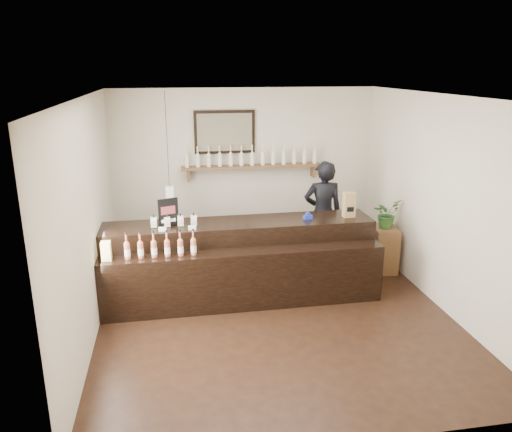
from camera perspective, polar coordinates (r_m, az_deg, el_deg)
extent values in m
plane|color=black|center=(6.79, 2.03, -10.81)|extent=(5.00, 5.00, 0.00)
plane|color=beige|center=(8.65, -1.24, 5.18)|extent=(4.50, 0.00, 4.50)
plane|color=beige|center=(4.00, 9.59, -9.29)|extent=(4.50, 0.00, 4.50)
plane|color=beige|center=(6.22, -18.59, -0.39)|extent=(0.00, 5.00, 5.00)
plane|color=beige|center=(7.06, 20.34, 1.44)|extent=(0.00, 5.00, 5.00)
plane|color=white|center=(6.02, 2.31, 13.51)|extent=(5.00, 5.00, 0.00)
cube|color=brown|center=(8.52, -0.44, 5.69)|extent=(2.40, 0.25, 0.04)
cube|color=brown|center=(8.47, -7.72, 4.64)|extent=(0.04, 0.20, 0.20)
cube|color=brown|center=(8.81, 6.51, 5.15)|extent=(0.04, 0.20, 0.20)
cube|color=black|center=(8.47, -3.61, 9.56)|extent=(1.02, 0.04, 0.72)
cube|color=#4F4232|center=(8.44, -3.59, 9.54)|extent=(0.92, 0.01, 0.62)
cube|color=white|center=(7.72, -9.82, 2.35)|extent=(0.12, 0.12, 0.28)
cylinder|color=black|center=(7.55, -10.14, 8.57)|extent=(0.01, 0.01, 1.41)
cylinder|color=silver|center=(8.39, -7.92, 6.20)|extent=(0.07, 0.07, 0.20)
cone|color=silver|center=(8.37, -7.95, 7.06)|extent=(0.07, 0.07, 0.05)
cylinder|color=silver|center=(8.36, -7.97, 7.46)|extent=(0.02, 0.02, 0.07)
cylinder|color=yellow|center=(8.35, -7.98, 7.78)|extent=(0.03, 0.03, 0.02)
cylinder|color=white|center=(8.40, -7.91, 6.07)|extent=(0.07, 0.07, 0.09)
cylinder|color=silver|center=(8.40, -6.66, 6.26)|extent=(0.07, 0.07, 0.20)
cone|color=silver|center=(8.38, -6.69, 7.11)|extent=(0.07, 0.07, 0.05)
cylinder|color=silver|center=(8.37, -6.71, 7.52)|extent=(0.02, 0.02, 0.07)
cylinder|color=yellow|center=(8.36, -6.72, 7.84)|extent=(0.03, 0.03, 0.02)
cylinder|color=white|center=(8.41, -6.66, 6.12)|extent=(0.07, 0.07, 0.09)
cylinder|color=silver|center=(8.41, -5.41, 6.31)|extent=(0.07, 0.07, 0.20)
cone|color=silver|center=(8.39, -5.43, 7.16)|extent=(0.07, 0.07, 0.05)
cylinder|color=silver|center=(8.38, -5.44, 7.57)|extent=(0.02, 0.02, 0.07)
cylinder|color=yellow|center=(8.37, -5.45, 7.89)|extent=(0.03, 0.03, 0.02)
cylinder|color=white|center=(8.42, -5.40, 6.18)|extent=(0.07, 0.07, 0.09)
cylinder|color=silver|center=(8.43, -4.16, 6.36)|extent=(0.07, 0.07, 0.20)
cone|color=silver|center=(8.41, -4.18, 7.21)|extent=(0.07, 0.07, 0.05)
cylinder|color=silver|center=(8.40, -4.19, 7.62)|extent=(0.02, 0.02, 0.07)
cylinder|color=yellow|center=(8.39, -4.19, 7.93)|extent=(0.03, 0.03, 0.02)
cylinder|color=white|center=(8.43, -4.16, 6.23)|extent=(0.07, 0.07, 0.09)
cylinder|color=silver|center=(8.45, -2.91, 6.41)|extent=(0.07, 0.07, 0.20)
cone|color=silver|center=(8.43, -2.93, 7.26)|extent=(0.07, 0.07, 0.05)
cylinder|color=silver|center=(8.42, -2.93, 7.66)|extent=(0.02, 0.02, 0.07)
cylinder|color=yellow|center=(8.41, -2.94, 7.98)|extent=(0.03, 0.03, 0.02)
cylinder|color=white|center=(8.45, -2.91, 6.27)|extent=(0.07, 0.07, 0.09)
cylinder|color=silver|center=(8.47, -1.68, 6.45)|extent=(0.07, 0.07, 0.20)
cone|color=silver|center=(8.45, -1.68, 7.30)|extent=(0.07, 0.07, 0.05)
cylinder|color=silver|center=(8.44, -1.69, 7.70)|extent=(0.02, 0.02, 0.07)
cylinder|color=yellow|center=(8.43, -1.69, 8.02)|extent=(0.03, 0.03, 0.02)
cylinder|color=white|center=(8.47, -1.67, 6.32)|extent=(0.07, 0.07, 0.09)
cylinder|color=silver|center=(8.50, -0.44, 6.49)|extent=(0.07, 0.07, 0.20)
cone|color=silver|center=(8.48, -0.45, 7.34)|extent=(0.07, 0.07, 0.05)
cylinder|color=silver|center=(8.47, -0.45, 7.74)|extent=(0.02, 0.02, 0.07)
cylinder|color=yellow|center=(8.46, -0.45, 8.05)|extent=(0.03, 0.03, 0.02)
cylinder|color=white|center=(8.50, -0.44, 6.36)|extent=(0.07, 0.07, 0.09)
cylinder|color=silver|center=(8.53, 0.78, 6.53)|extent=(0.07, 0.07, 0.20)
cone|color=silver|center=(8.51, 0.78, 7.37)|extent=(0.07, 0.07, 0.05)
cylinder|color=silver|center=(8.50, 0.78, 7.77)|extent=(0.02, 0.02, 0.07)
cylinder|color=yellow|center=(8.49, 0.79, 8.08)|extent=(0.03, 0.03, 0.02)
cylinder|color=white|center=(8.53, 0.78, 6.39)|extent=(0.07, 0.07, 0.09)
cylinder|color=silver|center=(8.56, 1.99, 6.56)|extent=(0.07, 0.07, 0.20)
cone|color=silver|center=(8.54, 2.00, 7.40)|extent=(0.07, 0.07, 0.05)
cylinder|color=silver|center=(8.53, 2.01, 7.80)|extent=(0.02, 0.02, 0.07)
cylinder|color=yellow|center=(8.53, 2.01, 8.11)|extent=(0.03, 0.03, 0.02)
cylinder|color=white|center=(8.57, 1.99, 6.43)|extent=(0.07, 0.07, 0.09)
cylinder|color=silver|center=(8.60, 3.20, 6.59)|extent=(0.07, 0.07, 0.20)
cone|color=silver|center=(8.58, 3.21, 7.43)|extent=(0.07, 0.07, 0.05)
cylinder|color=silver|center=(8.57, 3.22, 7.82)|extent=(0.02, 0.02, 0.07)
cylinder|color=yellow|center=(8.56, 3.22, 8.13)|extent=(0.03, 0.03, 0.02)
cylinder|color=white|center=(8.61, 3.20, 6.46)|extent=(0.07, 0.07, 0.09)
cylinder|color=silver|center=(8.64, 4.39, 6.62)|extent=(0.07, 0.07, 0.20)
cone|color=silver|center=(8.62, 4.41, 7.45)|extent=(0.07, 0.07, 0.05)
cylinder|color=silver|center=(8.61, 4.42, 7.84)|extent=(0.02, 0.02, 0.07)
cylinder|color=yellow|center=(8.61, 4.43, 8.15)|extent=(0.03, 0.03, 0.02)
cylinder|color=white|center=(8.65, 4.39, 6.49)|extent=(0.07, 0.07, 0.09)
cylinder|color=silver|center=(8.69, 5.57, 6.64)|extent=(0.07, 0.07, 0.20)
cone|color=silver|center=(8.67, 5.60, 7.47)|extent=(0.07, 0.07, 0.05)
cylinder|color=silver|center=(8.66, 5.61, 7.86)|extent=(0.02, 0.02, 0.07)
cylinder|color=yellow|center=(8.65, 5.62, 8.17)|extent=(0.03, 0.03, 0.02)
cylinder|color=white|center=(8.69, 5.57, 6.51)|extent=(0.07, 0.07, 0.09)
cylinder|color=silver|center=(8.74, 6.74, 6.67)|extent=(0.07, 0.07, 0.20)
cone|color=silver|center=(8.72, 6.77, 7.49)|extent=(0.07, 0.07, 0.05)
cylinder|color=silver|center=(8.71, 6.78, 7.88)|extent=(0.02, 0.02, 0.07)
cylinder|color=yellow|center=(8.70, 6.79, 8.18)|extent=(0.03, 0.03, 0.02)
cylinder|color=white|center=(8.74, 6.74, 6.53)|extent=(0.07, 0.07, 0.09)
cube|color=black|center=(7.14, -1.88, -4.70)|extent=(3.79, 0.70, 1.06)
cube|color=black|center=(6.73, -1.27, -7.26)|extent=(3.78, 0.36, 0.80)
cube|color=white|center=(6.67, -10.66, -1.51)|extent=(0.10, 0.04, 0.05)
cube|color=white|center=(6.67, -7.32, -1.34)|extent=(0.10, 0.04, 0.05)
cube|color=#F0E693|center=(6.55, -16.72, -4.34)|extent=(0.12, 0.12, 0.12)
cube|color=#F0E693|center=(6.51, -16.80, -3.35)|extent=(0.12, 0.12, 0.12)
cube|color=silver|center=(6.84, -11.60, -0.70)|extent=(0.08, 0.08, 0.13)
cube|color=beige|center=(6.79, -11.61, -0.82)|extent=(0.07, 0.00, 0.06)
cylinder|color=black|center=(6.81, -11.64, 0.00)|extent=(0.02, 0.02, 0.03)
cube|color=silver|center=(6.83, -10.11, -0.63)|extent=(0.08, 0.08, 0.13)
cube|color=beige|center=(6.78, -10.11, -0.75)|extent=(0.07, 0.00, 0.06)
cylinder|color=black|center=(6.81, -10.14, 0.07)|extent=(0.02, 0.02, 0.03)
cube|color=silver|center=(6.83, -8.62, -0.55)|extent=(0.08, 0.08, 0.13)
cube|color=beige|center=(6.78, -8.61, -0.68)|extent=(0.07, 0.00, 0.06)
cylinder|color=black|center=(6.81, -8.65, 0.15)|extent=(0.02, 0.02, 0.03)
cube|color=silver|center=(6.84, -7.13, -0.48)|extent=(0.08, 0.08, 0.13)
cube|color=beige|center=(6.79, -7.11, -0.60)|extent=(0.07, 0.00, 0.06)
cylinder|color=black|center=(6.81, -7.15, 0.22)|extent=(0.02, 0.02, 0.03)
cylinder|color=#B85B3E|center=(6.51, -14.51, -3.90)|extent=(0.07, 0.07, 0.20)
cone|color=#B85B3E|center=(6.47, -14.59, -2.85)|extent=(0.07, 0.07, 0.05)
cylinder|color=#B85B3E|center=(6.45, -14.63, -2.35)|extent=(0.02, 0.02, 0.07)
cylinder|color=black|center=(6.43, -14.66, -1.95)|extent=(0.03, 0.03, 0.02)
cylinder|color=white|center=(6.52, -14.50, -4.07)|extent=(0.07, 0.07, 0.09)
cylinder|color=#B85B3E|center=(6.50, -13.05, -3.84)|extent=(0.07, 0.07, 0.20)
cone|color=#B85B3E|center=(6.45, -13.12, -2.78)|extent=(0.07, 0.07, 0.05)
cylinder|color=#B85B3E|center=(6.43, -13.15, -2.28)|extent=(0.02, 0.02, 0.07)
cylinder|color=black|center=(6.42, -13.18, -1.88)|extent=(0.03, 0.03, 0.02)
cylinder|color=white|center=(6.50, -13.03, -4.00)|extent=(0.07, 0.07, 0.09)
cylinder|color=#B85B3E|center=(6.49, -11.57, -3.77)|extent=(0.07, 0.07, 0.20)
cone|color=#B85B3E|center=(6.44, -11.64, -2.71)|extent=(0.07, 0.07, 0.05)
cylinder|color=#B85B3E|center=(6.43, -11.67, -2.21)|extent=(0.02, 0.02, 0.07)
cylinder|color=black|center=(6.41, -11.70, -1.81)|extent=(0.03, 0.03, 0.02)
cylinder|color=white|center=(6.49, -11.56, -3.94)|extent=(0.07, 0.07, 0.09)
cylinder|color=#B85B3E|center=(6.48, -10.10, -3.70)|extent=(0.07, 0.07, 0.20)
cone|color=#B85B3E|center=(6.44, -10.16, -2.64)|extent=(0.07, 0.07, 0.05)
cylinder|color=#B85B3E|center=(6.42, -10.19, -2.14)|extent=(0.02, 0.02, 0.07)
cylinder|color=black|center=(6.41, -10.21, -1.74)|extent=(0.03, 0.03, 0.02)
cylinder|color=white|center=(6.49, -10.09, -3.87)|extent=(0.07, 0.07, 0.09)
cylinder|color=#B85B3E|center=(6.48, -8.63, -3.63)|extent=(0.07, 0.07, 0.20)
cone|color=#B85B3E|center=(6.44, -8.67, -2.57)|extent=(0.07, 0.07, 0.05)
cylinder|color=#B85B3E|center=(6.42, -8.70, -2.06)|extent=(0.02, 0.02, 0.07)
cylinder|color=black|center=(6.40, -8.72, -1.67)|extent=(0.03, 0.03, 0.02)
cylinder|color=white|center=(6.49, -8.62, -3.80)|extent=(0.07, 0.07, 0.09)
cylinder|color=#B85B3E|center=(6.49, -7.15, -3.55)|extent=(0.07, 0.07, 0.20)
cone|color=#B85B3E|center=(6.44, -7.19, -2.50)|extent=(0.07, 0.07, 0.05)
cylinder|color=#B85B3E|center=(6.42, -7.21, -1.99)|extent=(0.02, 0.02, 0.07)
cylinder|color=black|center=(6.41, -7.23, -1.59)|extent=(0.03, 0.03, 0.02)
cylinder|color=white|center=(6.49, -7.14, -3.72)|extent=(0.07, 0.07, 0.09)
cube|color=black|center=(6.81, -10.00, 0.40)|extent=(0.27, 0.11, 0.39)
cube|color=maroon|center=(6.79, -10.01, 0.65)|extent=(0.19, 0.07, 0.11)
cube|color=white|center=(6.83, -9.95, -0.52)|extent=(0.19, 0.07, 0.04)
cube|color=olive|center=(7.26, 10.60, 1.27)|extent=(0.17, 0.12, 0.36)
cube|color=black|center=(7.22, 10.74, 0.74)|extent=(0.10, 0.00, 0.07)
cube|color=#1830AA|center=(7.10, 5.96, -0.15)|extent=(0.13, 0.07, 0.06)
cylinder|color=#1830AA|center=(7.08, 5.97, 0.19)|extent=(0.07, 0.04, 0.07)
cube|color=brown|center=(8.17, 14.38, -3.67)|extent=(0.41, 0.53, 0.72)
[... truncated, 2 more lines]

